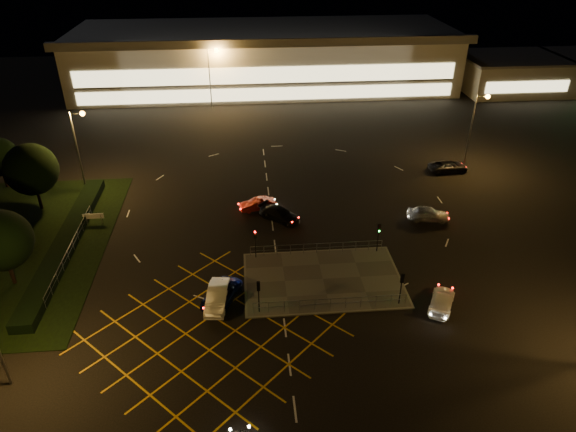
{
  "coord_description": "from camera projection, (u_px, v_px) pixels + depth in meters",
  "views": [
    {
      "loc": [
        -4.56,
        -39.23,
        28.88
      ],
      "look_at": [
        -0.45,
        6.45,
        2.0
      ],
      "focal_mm": 32.0,
      "sensor_mm": 36.0,
      "label": 1
    }
  ],
  "objects": [
    {
      "name": "signal_ne",
      "position": [
        379.0,
        232.0,
        49.8
      ],
      "size": [
        0.28,
        0.3,
        3.15
      ],
      "color": "black",
      "rests_on": "pedestrian_island"
    },
    {
      "name": "supermarket",
      "position": [
        265.0,
        57.0,
        99.22
      ],
      "size": [
        72.0,
        26.5,
        10.5
      ],
      "color": "beige",
      "rests_on": "ground"
    },
    {
      "name": "car_circ_red",
      "position": [
        258.0,
        204.0,
        58.07
      ],
      "size": [
        4.25,
        2.13,
        1.34
      ],
      "primitive_type": "imported",
      "rotation": [
        0.0,
        0.0,
        4.89
      ],
      "color": "#981A0B",
      "rests_on": "ground"
    },
    {
      "name": "streetlight_far_left",
      "position": [
        212.0,
        70.0,
        85.86
      ],
      "size": [
        1.78,
        0.56,
        10.03
      ],
      "color": "slate",
      "rests_on": "ground"
    },
    {
      "name": "streetlight_far_right",
      "position": [
        440.0,
        62.0,
        90.66
      ],
      "size": [
        1.78,
        0.56,
        10.03
      ],
      "color": "slate",
      "rests_on": "ground"
    },
    {
      "name": "pedestrian_island",
      "position": [
        323.0,
        279.0,
        47.07
      ],
      "size": [
        14.0,
        9.0,
        0.12
      ],
      "primitive_type": "cube",
      "color": "#4C4944",
      "rests_on": "ground"
    },
    {
      "name": "tree_e",
      "position": [
        1.0,
        241.0,
        44.31
      ],
      "size": [
        5.4,
        5.4,
        7.35
      ],
      "color": "black",
      "rests_on": "ground"
    },
    {
      "name": "streetlight_nw",
      "position": [
        79.0,
        140.0,
        59.0
      ],
      "size": [
        1.78,
        0.56,
        10.03
      ],
      "color": "slate",
      "rests_on": "ground"
    },
    {
      "name": "retail_unit_a",
      "position": [
        510.0,
        73.0,
        96.97
      ],
      "size": [
        18.8,
        14.8,
        6.35
      ],
      "color": "beige",
      "rests_on": "ground"
    },
    {
      "name": "car_left_blue",
      "position": [
        221.0,
        295.0,
        44.19
      ],
      "size": [
        4.06,
        5.31,
        1.34
      ],
      "primitive_type": "imported",
      "rotation": [
        0.0,
        0.0,
        5.85
      ],
      "color": "#0C1649",
      "rests_on": "ground"
    },
    {
      "name": "signal_se",
      "position": [
        402.0,
        282.0,
        42.94
      ],
      "size": [
        0.28,
        0.3,
        3.15
      ],
      "rotation": [
        0.0,
        0.0,
        3.14
      ],
      "color": "black",
      "rests_on": "pedestrian_island"
    },
    {
      "name": "car_queue_white",
      "position": [
        217.0,
        297.0,
        43.8
      ],
      "size": [
        2.21,
        4.9,
        1.56
      ],
      "primitive_type": "imported",
      "rotation": [
        0.0,
        0.0,
        6.16
      ],
      "color": "silver",
      "rests_on": "ground"
    },
    {
      "name": "streetlight_ne",
      "position": [
        475.0,
        122.0,
        64.42
      ],
      "size": [
        1.78,
        0.56,
        10.03
      ],
      "color": "slate",
      "rests_on": "ground"
    },
    {
      "name": "grass_verge",
      "position": [
        16.0,
        247.0,
        51.64
      ],
      "size": [
        18.0,
        30.0,
        0.08
      ],
      "primitive_type": "cube",
      "color": "black",
      "rests_on": "ground"
    },
    {
      "name": "hedge",
      "position": [
        66.0,
        241.0,
        51.8
      ],
      "size": [
        2.0,
        26.0,
        1.0
      ],
      "primitive_type": "cube",
      "color": "black",
      "rests_on": "ground"
    },
    {
      "name": "car_approach_white",
      "position": [
        442.0,
        301.0,
        43.52
      ],
      "size": [
        3.71,
        4.79,
        1.29
      ],
      "primitive_type": "imported",
      "rotation": [
        0.0,
        0.0,
        2.65
      ],
      "color": "white",
      "rests_on": "ground"
    },
    {
      "name": "signal_sw",
      "position": [
        259.0,
        290.0,
        42.01
      ],
      "size": [
        0.28,
        0.3,
        3.15
      ],
      "rotation": [
        0.0,
        0.0,
        3.14
      ],
      "color": "black",
      "rests_on": "pedestrian_island"
    },
    {
      "name": "tree_c",
      "position": [
        31.0,
        169.0,
        56.03
      ],
      "size": [
        5.76,
        5.76,
        7.84
      ],
      "color": "black",
      "rests_on": "ground"
    },
    {
      "name": "ground",
      "position": [
        299.0,
        268.0,
        48.67
      ],
      "size": [
        180.0,
        180.0,
        0.0
      ],
      "primitive_type": "plane",
      "color": "black",
      "rests_on": "ground"
    },
    {
      "name": "signal_nw",
      "position": [
        255.0,
        238.0,
        48.87
      ],
      "size": [
        0.28,
        0.3,
        3.15
      ],
      "color": "black",
      "rests_on": "pedestrian_island"
    },
    {
      "name": "car_right_silver",
      "position": [
        428.0,
        214.0,
        56.0
      ],
      "size": [
        4.83,
        2.79,
        1.55
      ],
      "primitive_type": "imported",
      "rotation": [
        0.0,
        0.0,
        1.35
      ],
      "color": "#ADB0B4",
      "rests_on": "ground"
    },
    {
      "name": "car_far_dkgrey",
      "position": [
        280.0,
        214.0,
        56.11
      ],
      "size": [
        4.96,
        4.68,
        1.41
      ],
      "primitive_type": "imported",
      "rotation": [
        0.0,
        0.0,
        0.85
      ],
      "color": "black",
      "rests_on": "ground"
    },
    {
      "name": "car_east_grey",
      "position": [
        448.0,
        167.0,
        66.71
      ],
      "size": [
        5.23,
        2.68,
        1.41
      ],
      "primitive_type": "imported",
      "rotation": [
        0.0,
        0.0,
        1.64
      ],
      "color": "black",
      "rests_on": "ground"
    }
  ]
}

